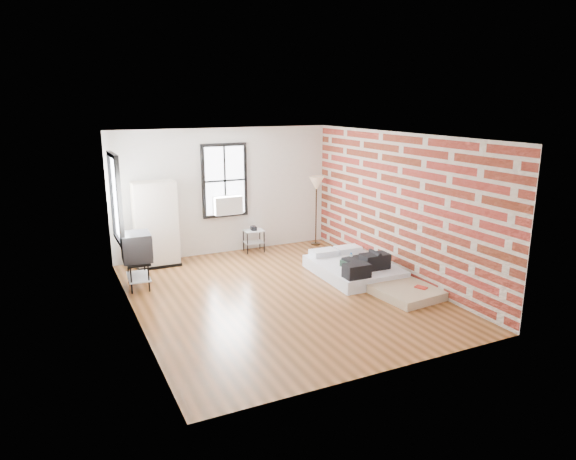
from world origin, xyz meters
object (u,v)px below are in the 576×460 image
mattress_bare (384,280)px  tv_stand (137,249)px  mattress_main (354,268)px  wardrobe (156,225)px  floor_lamp (316,187)px  side_table (254,235)px

mattress_bare → tv_stand: (-4.12, 1.93, 0.62)m
mattress_main → wardrobe: size_ratio=1.06×
mattress_main → mattress_bare: 0.78m
floor_lamp → side_table: bearing=177.5°
mattress_main → tv_stand: 4.17m
wardrobe → tv_stand: size_ratio=1.72×
mattress_main → side_table: 2.68m
mattress_bare → side_table: 3.43m
floor_lamp → tv_stand: bearing=-165.2°
mattress_main → side_table: (-1.17, 2.39, 0.23)m
wardrobe → tv_stand: 1.30m
mattress_main → mattress_bare: mattress_main is taller
wardrobe → tv_stand: bearing=-116.4°
tv_stand → side_table: bearing=27.5°
wardrobe → side_table: bearing=2.5°
mattress_main → floor_lamp: 2.66m
wardrobe → floor_lamp: 3.81m
wardrobe → floor_lamp: bearing=0.7°
side_table → tv_stand: bearing=-156.3°
floor_lamp → tv_stand: (-4.36, -1.15, -0.66)m
side_table → floor_lamp: 1.87m
wardrobe → side_table: size_ratio=2.97×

